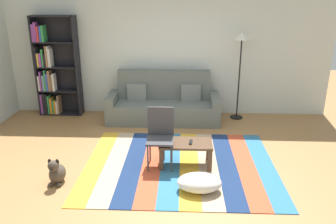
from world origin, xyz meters
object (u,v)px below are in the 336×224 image
at_px(bookshelf, 52,70).
at_px(coffee_table, 186,147).
at_px(tv_remote, 191,142).
at_px(couch, 164,104).
at_px(pouf, 199,183).
at_px(folding_chair, 160,132).
at_px(dog, 57,172).
at_px(standing_lamp, 241,47).

height_order(bookshelf, coffee_table, bookshelf).
height_order(bookshelf, tv_remote, bookshelf).
height_order(couch, pouf, couch).
distance_m(pouf, folding_chair, 1.02).
xyz_separation_m(dog, folding_chair, (1.41, 0.61, 0.37)).
xyz_separation_m(couch, bookshelf, (-2.35, 0.28, 0.62)).
height_order(bookshelf, standing_lamp, bookshelf).
bearing_deg(pouf, bookshelf, 135.16).
bearing_deg(couch, standing_lamp, 6.87).
xyz_separation_m(couch, coffee_table, (0.44, -1.95, -0.02)).
bearing_deg(standing_lamp, coffee_table, -117.02).
height_order(couch, bookshelf, bookshelf).
bearing_deg(dog, tv_remote, 17.21).
height_order(standing_lamp, tv_remote, standing_lamp).
height_order(standing_lamp, folding_chair, standing_lamp).
distance_m(bookshelf, coffee_table, 3.64).
bearing_deg(dog, folding_chair, 23.27).
relative_size(couch, standing_lamp, 1.27).
xyz_separation_m(coffee_table, pouf, (0.18, -0.72, -0.19)).
relative_size(tv_remote, folding_chair, 0.17).
xyz_separation_m(coffee_table, standing_lamp, (1.09, 2.14, 1.17)).
distance_m(pouf, dog, 1.98).
height_order(dog, folding_chair, folding_chair).
distance_m(couch, folding_chair, 1.95).
relative_size(couch, pouf, 3.81).
bearing_deg(folding_chair, couch, 111.79).
height_order(pouf, dog, dog).
xyz_separation_m(coffee_table, folding_chair, (-0.38, 0.02, 0.22)).
distance_m(pouf, tv_remote, 0.77).
xyz_separation_m(coffee_table, dog, (-1.79, -0.59, -0.15)).
bearing_deg(pouf, standing_lamp, 72.34).
xyz_separation_m(dog, standing_lamp, (2.88, 2.73, 1.32)).
bearing_deg(standing_lamp, folding_chair, -124.78).
bearing_deg(pouf, folding_chair, 127.27).
xyz_separation_m(bookshelf, dog, (1.00, -2.82, -0.80)).
relative_size(bookshelf, folding_chair, 2.31).
height_order(couch, folding_chair, couch).
bearing_deg(dog, bookshelf, 109.58).
xyz_separation_m(standing_lamp, folding_chair, (-1.47, -2.12, -0.95)).
bearing_deg(folding_chair, dog, -136.74).
bearing_deg(couch, coffee_table, -77.23).
xyz_separation_m(couch, pouf, (0.62, -2.68, -0.21)).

